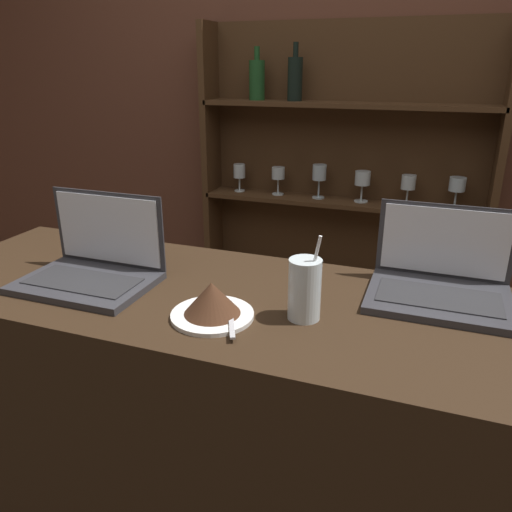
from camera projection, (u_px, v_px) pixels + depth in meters
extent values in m
cube|color=black|center=(241.00, 457.00, 1.39)|extent=(1.73, 0.57, 0.99)
cube|color=brown|center=(347.00, 106.00, 2.24)|extent=(7.00, 0.06, 2.70)
cube|color=#472D19|center=(213.00, 207.00, 2.51)|extent=(0.03, 0.18, 1.71)
cube|color=#472D19|center=(487.00, 235.00, 2.10)|extent=(0.03, 0.18, 1.71)
cube|color=#472D19|center=(341.00, 215.00, 2.38)|extent=(1.29, 0.02, 1.71)
cube|color=#472D19|center=(334.00, 287.00, 2.43)|extent=(1.25, 0.18, 0.02)
cube|color=#472D19|center=(339.00, 202.00, 2.27)|extent=(1.25, 0.18, 0.02)
cube|color=#472D19|center=(345.00, 105.00, 2.12)|extent=(1.25, 0.18, 0.02)
cylinder|color=silver|center=(240.00, 191.00, 2.42)|extent=(0.05, 0.05, 0.01)
cylinder|color=silver|center=(240.00, 184.00, 2.41)|extent=(0.01, 0.01, 0.06)
cylinder|color=silver|center=(239.00, 171.00, 2.39)|extent=(0.06, 0.06, 0.07)
cylinder|color=silver|center=(278.00, 194.00, 2.36)|extent=(0.05, 0.05, 0.01)
cylinder|color=silver|center=(278.00, 186.00, 2.35)|extent=(0.01, 0.01, 0.07)
cylinder|color=silver|center=(278.00, 173.00, 2.33)|extent=(0.06, 0.06, 0.05)
cylinder|color=silver|center=(318.00, 197.00, 2.30)|extent=(0.06, 0.06, 0.01)
cylinder|color=silver|center=(319.00, 188.00, 2.28)|extent=(0.01, 0.01, 0.08)
cylinder|color=silver|center=(319.00, 172.00, 2.26)|extent=(0.06, 0.06, 0.07)
cylinder|color=silver|center=(361.00, 201.00, 2.24)|extent=(0.06, 0.06, 0.01)
cylinder|color=silver|center=(362.00, 193.00, 2.22)|extent=(0.01, 0.01, 0.07)
cylinder|color=silver|center=(363.00, 178.00, 2.20)|extent=(0.07, 0.07, 0.06)
cylinder|color=silver|center=(406.00, 205.00, 2.17)|extent=(0.06, 0.06, 0.01)
cylinder|color=silver|center=(407.00, 197.00, 2.16)|extent=(0.01, 0.01, 0.07)
cylinder|color=silver|center=(409.00, 182.00, 2.14)|extent=(0.06, 0.06, 0.06)
cylinder|color=silver|center=(454.00, 209.00, 2.11)|extent=(0.06, 0.06, 0.01)
cylinder|color=silver|center=(455.00, 200.00, 2.10)|extent=(0.01, 0.01, 0.08)
cylinder|color=silver|center=(457.00, 184.00, 2.07)|extent=(0.07, 0.07, 0.06)
cylinder|color=#1E4C23|center=(257.00, 80.00, 2.21)|extent=(0.07, 0.07, 0.17)
cylinder|color=#1E4C23|center=(257.00, 53.00, 2.17)|extent=(0.02, 0.02, 0.06)
cylinder|color=black|center=(295.00, 79.00, 2.16)|extent=(0.07, 0.07, 0.18)
cylinder|color=black|center=(296.00, 49.00, 2.11)|extent=(0.02, 0.02, 0.06)
cube|color=#333338|center=(86.00, 283.00, 1.27)|extent=(0.33, 0.23, 0.02)
cube|color=#28282B|center=(83.00, 281.00, 1.25)|extent=(0.28, 0.13, 0.00)
cube|color=#333338|center=(109.00, 229.00, 1.33)|extent=(0.33, 0.00, 0.20)
cube|color=white|center=(108.00, 229.00, 1.33)|extent=(0.31, 0.01, 0.18)
cube|color=#333338|center=(438.00, 299.00, 1.18)|extent=(0.33, 0.25, 0.02)
cube|color=#28282B|center=(439.00, 297.00, 1.17)|extent=(0.28, 0.14, 0.00)
cube|color=#333338|center=(445.00, 241.00, 1.25)|extent=(0.33, 0.00, 0.19)
cube|color=white|center=(445.00, 241.00, 1.25)|extent=(0.30, 0.01, 0.17)
cylinder|color=white|center=(212.00, 315.00, 1.11)|extent=(0.19, 0.19, 0.01)
cone|color=#422616|center=(212.00, 298.00, 1.10)|extent=(0.13, 0.13, 0.07)
cube|color=#B7B7BC|center=(231.00, 319.00, 1.08)|extent=(0.08, 0.16, 0.00)
cylinder|color=silver|center=(305.00, 289.00, 1.09)|extent=(0.07, 0.07, 0.14)
cylinder|color=white|center=(311.00, 278.00, 1.07)|extent=(0.04, 0.01, 0.20)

